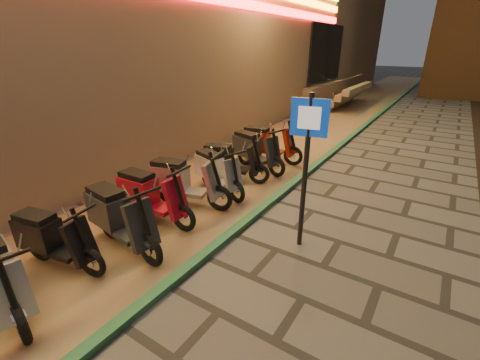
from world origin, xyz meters
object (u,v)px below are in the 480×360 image
Objects in this scene: pedestrian_sign at (307,153)px; scooter_13 at (265,143)px; scooter_6 at (51,238)px; scooter_10 at (215,171)px; scooter_11 at (228,161)px; scooter_9 at (182,181)px; scooter_7 at (117,216)px; scooter_8 at (149,195)px; scooter_12 at (254,149)px.

scooter_13 is (-2.65, 3.54, -1.12)m from pedestrian_sign.
scooter_10 reaches higher than scooter_6.
pedestrian_sign is 1.53× the size of scooter_11.
scooter_7 is at bearing -99.87° from scooter_9.
scooter_10 is (-2.59, 1.00, -1.17)m from pedestrian_sign.
scooter_8 is at bearing 111.49° from scooter_7.
pedestrian_sign is at bearing -59.56° from scooter_13.
scooter_10 is (0.17, 0.98, -0.05)m from scooter_9.
pedestrian_sign is at bearing -32.72° from scooter_12.
pedestrian_sign is 3.32m from scooter_7.
scooter_7 is 2.72m from scooter_10.
scooter_9 is (-2.75, 0.03, -1.13)m from pedestrian_sign.
scooter_6 is 0.87× the size of scooter_7.
scooter_10 is at bearing 65.69° from scooter_9.
scooter_12 is at bearing -93.52° from scooter_13.
pedestrian_sign is at bearing -3.24° from scooter_10.
scooter_9 is 0.98× the size of scooter_13.
scooter_12 reaches higher than scooter_6.
scooter_8 is (-0.23, 0.90, -0.02)m from scooter_7.
pedestrian_sign is at bearing -15.14° from scooter_9.
pedestrian_sign is 1.40× the size of scooter_7.
scooter_9 is 3.52m from scooter_13.
scooter_8 is 1.07× the size of scooter_10.
scooter_10 is at bearing 96.44° from scooter_7.
scooter_6 is 0.97× the size of scooter_10.
scooter_7 is 1.11× the size of scooter_10.
scooter_8 reaches higher than scooter_6.
scooter_9 reaches higher than scooter_11.
scooter_6 is 1.84m from scooter_8.
scooter_9 is 1.66m from scooter_11.
scooter_8 is at bearing -110.52° from scooter_11.
scooter_12 is (-0.03, 1.81, 0.04)m from scooter_10.
scooter_7 is (-2.61, -1.72, -1.12)m from pedestrian_sign.
scooter_9 is (0.27, 2.67, 0.07)m from scooter_6.
scooter_9 is at bearing 167.25° from pedestrian_sign.
scooter_7 is 1.01× the size of scooter_9.
pedestrian_sign is 4.00m from scooter_12.
scooter_6 is 2.68m from scooter_9.
scooter_11 is 1.86m from scooter_13.
scooter_6 is 3.67m from scooter_10.
scooter_11 is at bearing 118.09° from scooter_10.
scooter_8 reaches higher than scooter_10.
scooter_7 reaches higher than scooter_11.
scooter_9 is at bearing -108.98° from scooter_11.
scooter_6 is at bearing -99.76° from scooter_13.
scooter_10 is at bearing 146.61° from pedestrian_sign.
scooter_11 is at bearing 74.42° from scooter_6.
scooter_9 is at bearing 72.85° from scooter_6.
scooter_11 is at bearing 84.15° from scooter_8.
scooter_7 reaches higher than scooter_9.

